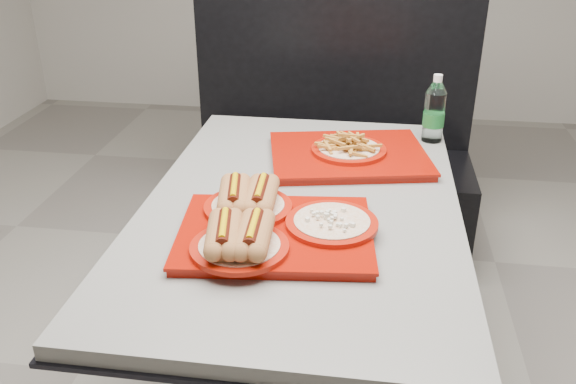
# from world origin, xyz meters

# --- Properties ---
(diner_table) EXTENTS (0.92, 1.42, 0.75)m
(diner_table) POSITION_xyz_m (0.00, 0.00, 0.58)
(diner_table) COLOR black
(diner_table) RESTS_ON ground
(booth_bench) EXTENTS (1.30, 0.57, 1.35)m
(booth_bench) POSITION_xyz_m (0.00, 1.09, 0.40)
(booth_bench) COLOR black
(booth_bench) RESTS_ON ground
(tray_near) EXTENTS (0.53, 0.45, 0.11)m
(tray_near) POSITION_xyz_m (-0.06, -0.22, 0.79)
(tray_near) COLOR #8C0E03
(tray_near) RESTS_ON diner_table
(tray_far) EXTENTS (0.58, 0.49, 0.10)m
(tray_far) POSITION_xyz_m (0.12, 0.32, 0.78)
(tray_far) COLOR #8C0E03
(tray_far) RESTS_ON diner_table
(water_bottle) EXTENTS (0.08, 0.08, 0.24)m
(water_bottle) POSITION_xyz_m (0.40, 0.54, 0.85)
(water_bottle) COLOR silver
(water_bottle) RESTS_ON diner_table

